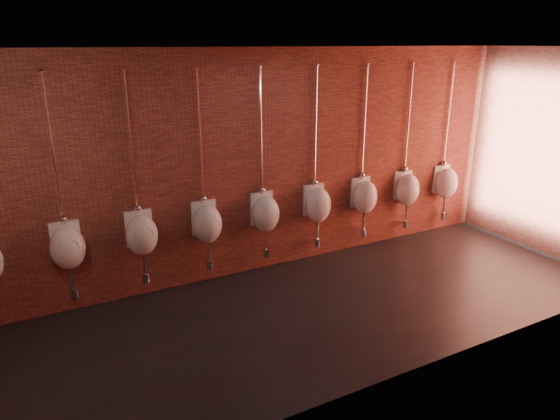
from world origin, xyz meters
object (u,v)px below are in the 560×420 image
Objects in this scene: urinal_4 at (265,213)px; urinal_8 at (446,182)px; urinal_2 at (142,234)px; urinal_6 at (365,196)px; urinal_7 at (407,189)px; urinal_3 at (207,223)px; urinal_5 at (318,204)px; urinal_1 at (68,247)px.

urinal_4 and urinal_8 have the same top height.
urinal_2 is 1.77m from urinal_4.
urinal_4 and urinal_6 have the same top height.
urinal_6 is 0.89m from urinal_7.
urinal_4 is 1.77m from urinal_6.
urinal_7 is (3.55, 0.00, 0.00)m from urinal_3.
urinal_4 is 3.55m from urinal_8.
urinal_5 is (2.66, 0.00, 0.00)m from urinal_2.
urinal_4 and urinal_7 have the same top height.
urinal_2 and urinal_3 have the same top height.
urinal_6 is (3.55, 0.00, 0.00)m from urinal_2.
urinal_1 is 3.55m from urinal_5.
urinal_1 is 1.00× the size of urinal_2.
urinal_6 is at bearing 180.00° from urinal_7.
urinal_3 is at bearing 180.00° from urinal_4.
urinal_3 is 2.66m from urinal_6.
urinal_2 is at bearing 180.00° from urinal_4.
urinal_2 is at bearing 180.00° from urinal_7.
urinal_4 is (0.89, 0.00, 0.00)m from urinal_3.
urinal_8 is (4.43, 0.00, 0.00)m from urinal_3.
urinal_8 is at bearing 0.00° from urinal_7.
urinal_3 is at bearing 180.00° from urinal_6.
urinal_4 is 0.89m from urinal_5.
urinal_2 is at bearing 180.00° from urinal_5.
urinal_3 is at bearing 180.00° from urinal_8.
urinal_1 is 2.66m from urinal_4.
urinal_8 is at bearing 0.00° from urinal_1.
urinal_2 is 1.00× the size of urinal_3.
urinal_6 is (0.89, 0.00, 0.00)m from urinal_5.
urinal_7 is (0.89, 0.00, 0.00)m from urinal_6.
urinal_5 is 1.00× the size of urinal_7.
urinal_2 and urinal_6 have the same top height.
urinal_3 is 3.55m from urinal_7.
urinal_1 and urinal_6 have the same top height.
urinal_2 is 2.66m from urinal_5.
urinal_6 is at bearing 0.00° from urinal_3.
urinal_1 is at bearing 180.00° from urinal_5.
urinal_8 is (0.89, 0.00, 0.00)m from urinal_7.
urinal_8 is (2.66, 0.00, 0.00)m from urinal_5.
urinal_4 is at bearing 180.00° from urinal_7.
urinal_4 is at bearing 0.00° from urinal_3.
urinal_1 is 1.00× the size of urinal_3.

